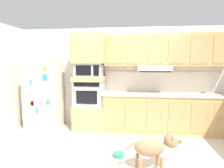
{
  "coord_description": "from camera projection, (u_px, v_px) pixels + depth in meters",
  "views": [
    {
      "loc": [
        0.16,
        -3.58,
        1.64
      ],
      "look_at": [
        -0.32,
        0.41,
        1.17
      ],
      "focal_mm": 29.32,
      "sensor_mm": 36.0,
      "label": 1
    }
  ],
  "objects": [
    {
      "name": "appliance_mid_shelf",
      "position": [
        89.0,
        79.0,
        4.44
      ],
      "size": [
        0.74,
        0.62,
        0.1
      ],
      "primitive_type": "cube",
      "color": "tan",
      "rests_on": "built_in_oven"
    },
    {
      "name": "upper_cabinet_with_hood",
      "position": [
        165.0,
        51.0,
        4.27
      ],
      "size": [
        2.86,
        0.48,
        0.88
      ],
      "color": "tan",
      "rests_on": "backsplash_panel"
    },
    {
      "name": "refrigerator",
      "position": [
        44.0,
        93.0,
        4.55
      ],
      "size": [
        0.76,
        0.73,
        1.76
      ],
      "color": "silver",
      "rests_on": "ground"
    },
    {
      "name": "appliance_upper_cabinet",
      "position": [
        89.0,
        49.0,
        4.36
      ],
      "size": [
        0.74,
        0.62,
        0.68
      ],
      "primitive_type": "cube",
      "color": "tan",
      "rests_on": "microwave"
    },
    {
      "name": "backsplash_panel",
      "position": [
        163.0,
        82.0,
        4.52
      ],
      "size": [
        2.9,
        0.02,
        0.5
      ],
      "primitive_type": "cube",
      "color": "silver",
      "rests_on": "countertop_slab"
    },
    {
      "name": "countertop_slab",
      "position": [
        165.0,
        94.0,
        4.27
      ],
      "size": [
        2.9,
        0.64,
        0.04
      ],
      "primitive_type": "cube",
      "color": "#BCB2A3",
      "rests_on": "lower_cabinet_run"
    },
    {
      "name": "dog_food_bowl",
      "position": [
        118.0,
        154.0,
        3.21
      ],
      "size": [
        0.2,
        0.2,
        0.06
      ],
      "color": "#267F66",
      "rests_on": "ground"
    },
    {
      "name": "screwdriver",
      "position": [
        203.0,
        93.0,
        4.3
      ],
      "size": [
        0.16,
        0.16,
        0.03
      ],
      "color": "red",
      "rests_on": "countertop_slab"
    },
    {
      "name": "built_in_oven",
      "position": [
        90.0,
        93.0,
        4.48
      ],
      "size": [
        0.7,
        0.62,
        0.6
      ],
      "color": "#A8AAAF",
      "rests_on": "oven_base_cabinet"
    },
    {
      "name": "oven_base_cabinet",
      "position": [
        90.0,
        117.0,
        4.55
      ],
      "size": [
        0.74,
        0.62,
        0.6
      ],
      "primitive_type": "cube",
      "color": "tan",
      "rests_on": "ground"
    },
    {
      "name": "lower_cabinet_run",
      "position": [
        164.0,
        113.0,
        4.32
      ],
      "size": [
        2.86,
        0.63,
        0.88
      ],
      "color": "tan",
      "rests_on": "ground"
    },
    {
      "name": "microwave",
      "position": [
        89.0,
        70.0,
        4.41
      ],
      "size": [
        0.64,
        0.54,
        0.32
      ],
      "color": "#A8AAAF",
      "rests_on": "appliance_mid_shelf"
    },
    {
      "name": "dog",
      "position": [
        155.0,
        146.0,
        2.78
      ],
      "size": [
        0.9,
        0.4,
        0.58
      ],
      "rotation": [
        0.0,
        0.0,
        0.25
      ],
      "color": "#997551",
      "rests_on": "ground"
    },
    {
      "name": "back_kitchen_wall",
      "position": [
        127.0,
        78.0,
        4.69
      ],
      "size": [
        6.2,
        0.12,
        2.5
      ],
      "primitive_type": "cube",
      "color": "beige",
      "rests_on": "ground"
    },
    {
      "name": "ground_plane",
      "position": [
        125.0,
        143.0,
        3.74
      ],
      "size": [
        9.6,
        9.6,
        0.0
      ],
      "primitive_type": "plane",
      "color": "beige"
    }
  ]
}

